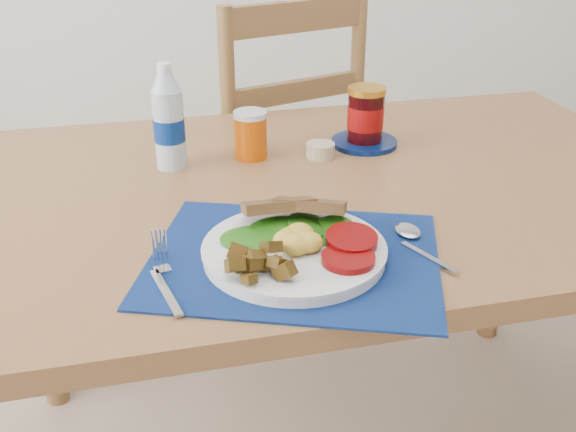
% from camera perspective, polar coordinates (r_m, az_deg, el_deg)
% --- Properties ---
extents(table, '(1.40, 0.90, 0.75)m').
position_cam_1_polar(table, '(1.33, 3.81, -0.27)').
color(table, brown).
rests_on(table, ground).
extents(chair_far, '(0.56, 0.55, 1.22)m').
position_cam_1_polar(chair_far, '(1.94, -1.27, 6.86)').
color(chair_far, brown).
rests_on(chair_far, ground).
extents(placemat, '(0.53, 0.47, 0.00)m').
position_cam_1_polar(placemat, '(1.02, 0.52, -3.58)').
color(placemat, black).
rests_on(placemat, table).
extents(breakfast_plate, '(0.28, 0.28, 0.07)m').
position_cam_1_polar(breakfast_plate, '(1.01, 0.28, -2.69)').
color(breakfast_plate, silver).
rests_on(breakfast_plate, placemat).
extents(fork, '(0.04, 0.18, 0.00)m').
position_cam_1_polar(fork, '(0.99, -10.48, -5.14)').
color(fork, '#B2B5BA').
rests_on(fork, placemat).
extents(spoon, '(0.05, 0.16, 0.00)m').
position_cam_1_polar(spoon, '(1.08, 10.65, -2.00)').
color(spoon, '#B2B5BA').
rests_on(spoon, placemat).
extents(water_bottle, '(0.06, 0.06, 0.21)m').
position_cam_1_polar(water_bottle, '(1.34, -10.07, 7.79)').
color(water_bottle, '#ADBFCC').
rests_on(water_bottle, table).
extents(juice_glass, '(0.07, 0.07, 0.09)m').
position_cam_1_polar(juice_glass, '(1.39, -3.18, 6.78)').
color(juice_glass, '#C54D05').
rests_on(juice_glass, table).
extents(ramekin, '(0.06, 0.06, 0.03)m').
position_cam_1_polar(ramekin, '(1.40, 2.76, 5.58)').
color(ramekin, tan).
rests_on(ramekin, table).
extents(jam_on_saucer, '(0.14, 0.14, 0.13)m').
position_cam_1_polar(jam_on_saucer, '(1.46, 6.57, 8.09)').
color(jam_on_saucer, '#04164A').
rests_on(jam_on_saucer, table).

